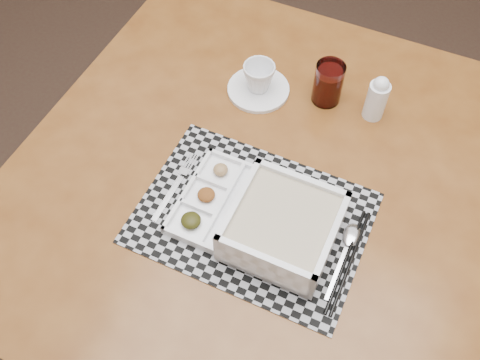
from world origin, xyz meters
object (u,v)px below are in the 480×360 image
object	(u,v)px
cup	(259,77)
juice_glass	(328,84)
serving_tray	(276,225)
creamer_bottle	(377,98)
dining_table	(271,200)

from	to	relation	value
cup	juice_glass	distance (m)	0.16
serving_tray	creamer_bottle	bearing A→B (deg)	74.66
serving_tray	creamer_bottle	size ratio (longest dim) A/B	2.81
dining_table	cup	xyz separation A→B (m)	(-0.12, 0.23, 0.13)
serving_tray	creamer_bottle	xyz separation A→B (m)	(0.11, 0.38, 0.02)
dining_table	cup	distance (m)	0.29
serving_tray	cup	bearing A→B (deg)	115.23
dining_table	cup	size ratio (longest dim) A/B	15.18
serving_tray	juice_glass	xyz separation A→B (m)	(-0.01, 0.39, 0.01)
dining_table	juice_glass	distance (m)	0.30
serving_tray	cup	xyz separation A→B (m)	(-0.17, 0.36, 0.01)
cup	juice_glass	size ratio (longest dim) A/B	0.72
juice_glass	cup	bearing A→B (deg)	-167.79
serving_tray	juice_glass	size ratio (longest dim) A/B	3.15
dining_table	creamer_bottle	distance (m)	0.33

